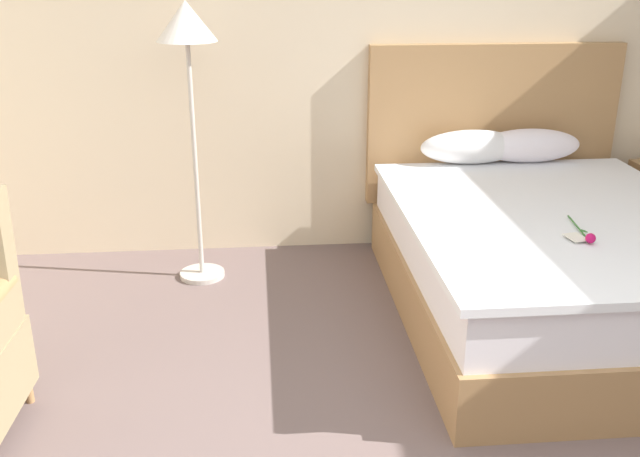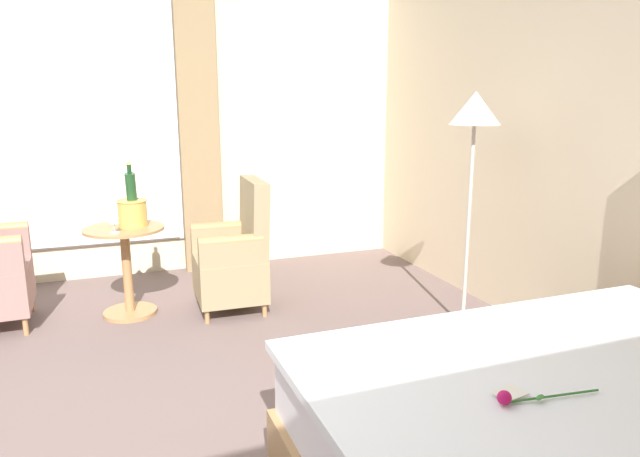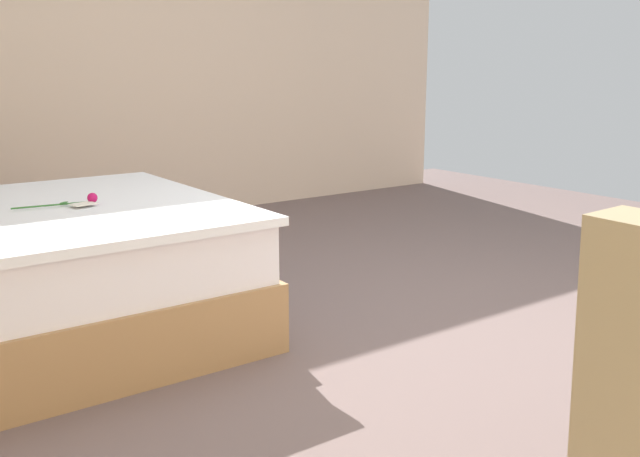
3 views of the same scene
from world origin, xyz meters
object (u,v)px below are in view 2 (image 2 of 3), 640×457
at_px(bed, 632,449).
at_px(armchair_by_window, 235,257).
at_px(floor_lamp_brass, 474,131).
at_px(wine_glass_near_bucket, 114,210).
at_px(champagne_bucket, 132,209).
at_px(wine_glass_near_edge, 114,219).
at_px(side_table_round, 127,265).

xyz_separation_m(bed, armchair_by_window, (-2.90, -0.85, 0.06)).
bearing_deg(floor_lamp_brass, wine_glass_near_bucket, -118.89).
height_order(floor_lamp_brass, champagne_bucket, floor_lamp_brass).
xyz_separation_m(champagne_bucket, armchair_by_window, (0.18, 0.73, -0.40)).
relative_size(wine_glass_near_edge, armchair_by_window, 0.14).
distance_m(floor_lamp_brass, champagne_bucket, 2.54).
height_order(side_table_round, wine_glass_near_bucket, wine_glass_near_bucket).
relative_size(bed, wine_glass_near_bucket, 15.37).
bearing_deg(armchair_by_window, bed, 16.25).
bearing_deg(wine_glass_near_bucket, side_table_round, 19.08).
xyz_separation_m(bed, wine_glass_near_bucket, (-3.23, -1.70, 0.44)).
bearing_deg(bed, armchair_by_window, -163.75).
bearing_deg(side_table_round, armchair_by_window, 78.96).
relative_size(champagne_bucket, wine_glass_near_bucket, 3.32).
relative_size(bed, side_table_round, 3.29).
relative_size(bed, wine_glass_near_edge, 15.39).
bearing_deg(champagne_bucket, wine_glass_near_edge, -36.51).
bearing_deg(armchair_by_window, floor_lamp_brass, 56.95).
xyz_separation_m(floor_lamp_brass, armchair_by_window, (-0.95, -1.47, -0.99)).
height_order(bed, wine_glass_near_bucket, bed).
xyz_separation_m(floor_lamp_brass, champagne_bucket, (-1.14, -2.19, -0.59)).
xyz_separation_m(side_table_round, wine_glass_near_edge, (0.16, -0.07, 0.40)).
bearing_deg(champagne_bucket, floor_lamp_brass, 62.64).
xyz_separation_m(floor_lamp_brass, wine_glass_near_bucket, (-1.28, -2.32, -0.62)).
relative_size(side_table_round, champagne_bucket, 1.41).
xyz_separation_m(wine_glass_near_bucket, wine_glass_near_edge, (0.33, -0.01, -0.01)).
bearing_deg(wine_glass_near_bucket, floor_lamp_brass, 61.11).
xyz_separation_m(floor_lamp_brass, wine_glass_near_edge, (-0.95, -2.33, -0.62)).
relative_size(side_table_round, wine_glass_near_bucket, 4.66).
bearing_deg(side_table_round, floor_lamp_brass, 63.89).
height_order(bed, floor_lamp_brass, floor_lamp_brass).
relative_size(floor_lamp_brass, wine_glass_near_bucket, 11.39).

